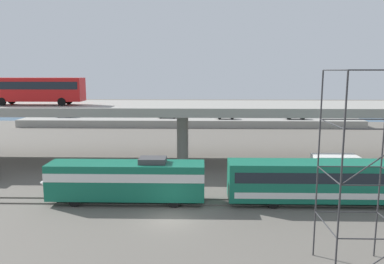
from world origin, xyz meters
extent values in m
plane|color=#605B54|center=(0.00, 0.00, 0.00)|extent=(260.00, 260.00, 0.00)
cube|color=#59544C|center=(0.00, 3.25, 0.06)|extent=(110.00, 0.12, 0.12)
cube|color=#59544C|center=(0.00, 4.75, 0.06)|extent=(110.00, 0.12, 0.12)
cube|color=#14664C|center=(-4.29, 4.00, 2.08)|extent=(14.09, 3.00, 3.20)
cube|color=silver|center=(-4.29, 4.00, 2.66)|extent=(14.09, 3.04, 0.77)
cone|color=silver|center=(-11.33, 4.00, 1.76)|extent=(1.92, 2.85, 2.85)
cube|color=black|center=(-9.89, 4.00, 2.98)|extent=(1.92, 2.70, 1.02)
cube|color=#3F3F42|center=(-1.89, 4.00, 3.93)|extent=(2.40, 1.80, 0.50)
cylinder|color=black|center=(-8.69, 2.65, 0.48)|extent=(0.96, 0.18, 0.96)
cylinder|color=black|center=(-8.69, 5.35, 0.48)|extent=(0.96, 0.18, 0.96)
cylinder|color=black|center=(0.11, 2.65, 0.48)|extent=(0.96, 0.18, 0.96)
cylinder|color=black|center=(0.11, 5.35, 0.48)|extent=(0.96, 0.18, 0.96)
cube|color=#14664C|center=(15.89, 4.00, 2.16)|extent=(21.96, 3.00, 3.40)
cube|color=black|center=(15.89, 4.00, 2.77)|extent=(21.08, 3.04, 0.95)
cube|color=silver|center=(15.89, 4.00, 1.21)|extent=(21.08, 3.04, 0.54)
cylinder|color=black|center=(8.76, 2.65, 0.46)|extent=(0.92, 0.18, 0.92)
cylinder|color=black|center=(8.76, 5.35, 0.46)|extent=(0.92, 0.18, 0.92)
cube|color=gray|center=(0.00, 20.00, 7.09)|extent=(96.00, 12.29, 1.06)
cylinder|color=gray|center=(0.00, 20.00, 3.28)|extent=(1.50, 1.50, 6.56)
cube|color=red|center=(-18.37, 18.09, 9.56)|extent=(12.00, 2.55, 2.90)
cube|color=black|center=(-18.37, 18.09, 10.09)|extent=(11.52, 2.59, 0.93)
cube|color=black|center=(-12.42, 18.09, 9.91)|extent=(0.08, 2.30, 1.74)
cylinder|color=black|center=(-14.65, 19.30, 8.11)|extent=(1.00, 0.26, 1.00)
cylinder|color=black|center=(-14.65, 16.88, 8.11)|extent=(1.00, 0.26, 1.00)
cylinder|color=black|center=(-22.09, 19.30, 8.11)|extent=(1.00, 0.26, 1.00)
cylinder|color=black|center=(-22.09, 16.88, 8.11)|extent=(1.00, 0.26, 1.00)
cube|color=black|center=(20.18, 10.41, 1.44)|extent=(2.00, 2.30, 2.00)
cube|color=silver|center=(16.68, 10.41, 1.74)|extent=(4.60, 2.30, 2.60)
cylinder|color=black|center=(19.88, 11.50, 0.44)|extent=(0.88, 0.28, 0.88)
cylinder|color=black|center=(19.88, 9.31, 0.44)|extent=(0.88, 0.28, 0.88)
cylinder|color=black|center=(15.67, 11.50, 0.44)|extent=(0.88, 0.28, 0.88)
cylinder|color=black|center=(15.67, 9.31, 0.44)|extent=(0.88, 0.28, 0.88)
cylinder|color=#2D2D30|center=(9.78, -5.75, 5.95)|extent=(0.10, 0.10, 11.90)
cylinder|color=#2D2D30|center=(13.69, -5.75, 5.95)|extent=(0.10, 0.10, 11.90)
cylinder|color=#2D2D30|center=(9.78, -9.66, 5.95)|extent=(0.10, 0.10, 11.90)
cylinder|color=#2D2D30|center=(11.74, -5.75, 2.98)|extent=(3.91, 0.07, 0.07)
cylinder|color=#2D2D30|center=(11.74, -9.66, 2.98)|extent=(3.91, 0.07, 0.07)
cylinder|color=#2D2D30|center=(9.78, -7.70, 2.98)|extent=(0.07, 3.91, 0.07)
cylinder|color=#2D2D30|center=(11.74, -5.75, 5.95)|extent=(3.91, 0.07, 0.07)
cylinder|color=#2D2D30|center=(11.74, -9.66, 5.95)|extent=(3.91, 0.07, 0.07)
cylinder|color=#2D2D30|center=(9.78, -7.70, 5.95)|extent=(0.07, 3.91, 0.07)
cylinder|color=#2D2D30|center=(11.74, -5.75, 8.93)|extent=(3.91, 0.07, 0.07)
cylinder|color=#2D2D30|center=(11.74, -9.66, 8.93)|extent=(3.91, 0.07, 0.07)
cylinder|color=#2D2D30|center=(9.78, -7.70, 8.93)|extent=(0.07, 3.91, 0.07)
cylinder|color=#2D2D30|center=(11.74, -5.75, 11.90)|extent=(3.91, 0.07, 0.07)
cylinder|color=#2D2D30|center=(9.78, -7.70, 11.90)|extent=(0.07, 3.91, 0.07)
cylinder|color=#2D2D30|center=(11.74, -9.66, 7.44)|extent=(3.95, 0.07, 3.03)
cube|color=gray|center=(0.00, 55.00, 0.78)|extent=(73.80, 11.87, 1.55)
cube|color=#B7B7BC|center=(7.72, 52.23, 2.22)|extent=(4.27, 1.81, 0.70)
cube|color=#1E232B|center=(7.93, 52.23, 2.81)|extent=(1.88, 1.59, 0.48)
cylinder|color=black|center=(6.39, 51.38, 1.87)|extent=(0.64, 0.20, 0.64)
cylinder|color=black|center=(6.39, 53.09, 1.87)|extent=(0.64, 0.20, 0.64)
cylinder|color=black|center=(9.04, 51.38, 1.87)|extent=(0.64, 0.20, 0.64)
cylinder|color=black|center=(9.04, 53.09, 1.87)|extent=(0.64, 0.20, 0.64)
cube|color=#9E998C|center=(-13.71, 56.27, 2.22)|extent=(4.46, 1.79, 0.70)
cube|color=#1E232B|center=(-13.49, 56.27, 2.81)|extent=(1.96, 1.57, 0.48)
cylinder|color=black|center=(-15.10, 55.43, 1.87)|extent=(0.64, 0.20, 0.64)
cylinder|color=black|center=(-15.10, 57.12, 1.87)|extent=(0.64, 0.20, 0.64)
cylinder|color=black|center=(-12.33, 55.43, 1.87)|extent=(0.64, 0.20, 0.64)
cylinder|color=black|center=(-12.33, 57.12, 1.87)|extent=(0.64, 0.20, 0.64)
cube|color=#0C4C26|center=(5.46, 55.94, 2.22)|extent=(4.19, 1.88, 0.70)
cube|color=#1E232B|center=(5.26, 55.94, 2.81)|extent=(1.85, 1.65, 0.48)
cylinder|color=black|center=(6.76, 56.83, 1.87)|extent=(0.64, 0.20, 0.64)
cylinder|color=black|center=(6.76, 55.05, 1.87)|extent=(0.64, 0.20, 0.64)
cylinder|color=black|center=(4.16, 56.83, 1.87)|extent=(0.64, 0.20, 0.64)
cylinder|color=black|center=(4.16, 55.05, 1.87)|extent=(0.64, 0.20, 0.64)
cube|color=navy|center=(-28.02, 54.65, 2.22)|extent=(4.34, 1.77, 0.70)
cube|color=#1E232B|center=(-27.81, 54.65, 2.81)|extent=(1.91, 1.56, 0.48)
cylinder|color=black|center=(-29.37, 53.81, 1.87)|extent=(0.64, 0.20, 0.64)
cylinder|color=black|center=(-29.37, 55.49, 1.87)|extent=(0.64, 0.20, 0.64)
cylinder|color=black|center=(-26.68, 53.81, 1.87)|extent=(0.64, 0.20, 0.64)
cylinder|color=black|center=(-26.68, 55.49, 1.87)|extent=(0.64, 0.20, 0.64)
cube|color=maroon|center=(-30.54, 56.91, 2.22)|extent=(4.64, 1.76, 0.70)
cube|color=#1E232B|center=(-30.77, 56.91, 2.81)|extent=(2.04, 1.55, 0.48)
cylinder|color=black|center=(-29.10, 57.75, 1.87)|extent=(0.64, 0.20, 0.64)
cylinder|color=black|center=(-29.10, 56.07, 1.87)|extent=(0.64, 0.20, 0.64)
cylinder|color=black|center=(-31.97, 57.75, 1.87)|extent=(0.64, 0.20, 0.64)
cylinder|color=black|center=(-31.97, 56.07, 1.87)|extent=(0.64, 0.20, 0.64)
cube|color=#515459|center=(25.09, 57.72, 2.22)|extent=(4.17, 1.79, 0.70)
cube|color=#1E232B|center=(24.89, 57.72, 2.81)|extent=(1.83, 1.58, 0.48)
cylinder|color=black|center=(26.39, 58.57, 1.87)|extent=(0.64, 0.20, 0.64)
cylinder|color=black|center=(26.39, 56.87, 1.87)|extent=(0.64, 0.20, 0.64)
cylinder|color=black|center=(23.80, 58.57, 1.87)|extent=(0.64, 0.20, 0.64)
cylinder|color=black|center=(23.80, 56.87, 1.87)|extent=(0.64, 0.20, 0.64)
cube|color=#515459|center=(22.75, 52.34, 2.22)|extent=(4.65, 1.79, 0.70)
cube|color=#1E232B|center=(22.98, 52.34, 2.81)|extent=(2.05, 1.58, 0.48)
cylinder|color=black|center=(21.31, 51.49, 1.87)|extent=(0.64, 0.20, 0.64)
cylinder|color=black|center=(21.31, 53.20, 1.87)|extent=(0.64, 0.20, 0.64)
cylinder|color=black|center=(24.19, 51.49, 1.87)|extent=(0.64, 0.20, 0.64)
cylinder|color=black|center=(24.19, 53.20, 1.87)|extent=(0.64, 0.20, 0.64)
cube|color=silver|center=(-4.99, 53.80, 2.22)|extent=(4.65, 1.86, 0.70)
cube|color=#1E232B|center=(-5.22, 53.80, 2.81)|extent=(2.04, 1.64, 0.48)
cylinder|color=black|center=(-3.55, 54.68, 1.87)|extent=(0.64, 0.20, 0.64)
cylinder|color=black|center=(-3.55, 52.92, 1.87)|extent=(0.64, 0.20, 0.64)
cylinder|color=black|center=(-6.43, 54.68, 1.87)|extent=(0.64, 0.20, 0.64)
cylinder|color=black|center=(-6.43, 52.92, 1.87)|extent=(0.64, 0.20, 0.64)
cube|color=#2D5170|center=(0.00, 78.00, 0.00)|extent=(140.00, 36.00, 0.01)
camera|label=1|loc=(2.48, -28.87, 11.86)|focal=35.29mm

